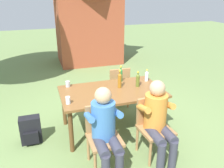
% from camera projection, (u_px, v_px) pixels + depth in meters
% --- Properties ---
extents(ground_plane, '(24.00, 24.00, 0.00)m').
position_uv_depth(ground_plane, '(112.00, 128.00, 4.21)').
color(ground_plane, '#6B844C').
extents(dining_table, '(1.71, 0.98, 0.74)m').
position_uv_depth(dining_table, '(112.00, 95.00, 3.96)').
color(dining_table, brown).
rests_on(dining_table, ground_plane).
extents(chair_near_right, '(0.47, 0.47, 0.87)m').
position_uv_depth(chair_near_right, '(153.00, 124.00, 3.43)').
color(chair_near_right, '#A37547').
rests_on(chair_near_right, ground_plane).
extents(chair_near_left, '(0.45, 0.45, 0.87)m').
position_uv_depth(chair_near_left, '(103.00, 133.00, 3.22)').
color(chair_near_left, '#A37547').
rests_on(chair_near_left, ground_plane).
extents(chair_far_right, '(0.44, 0.44, 0.87)m').
position_uv_depth(chair_far_right, '(118.00, 85.00, 4.83)').
color(chair_far_right, '#A37547').
rests_on(chair_far_right, ground_plane).
extents(person_in_white_shirt, '(0.47, 0.62, 1.18)m').
position_uv_depth(person_in_white_shirt, '(158.00, 117.00, 3.28)').
color(person_in_white_shirt, orange).
rests_on(person_in_white_shirt, ground_plane).
extents(person_in_plaid_shirt, '(0.47, 0.62, 1.18)m').
position_uv_depth(person_in_plaid_shirt, '(105.00, 127.00, 3.06)').
color(person_in_plaid_shirt, '#3D70B2').
rests_on(person_in_plaid_shirt, ground_plane).
extents(bottle_green, '(0.06, 0.06, 0.29)m').
position_uv_depth(bottle_green, '(121.00, 75.00, 4.28)').
color(bottle_green, '#287A38').
rests_on(bottle_green, dining_table).
extents(bottle_amber, '(0.06, 0.06, 0.32)m').
position_uv_depth(bottle_amber, '(120.00, 80.00, 4.00)').
color(bottle_amber, '#996019').
rests_on(bottle_amber, dining_table).
extents(bottle_olive, '(0.06, 0.06, 0.28)m').
position_uv_depth(bottle_olive, '(138.00, 80.00, 4.05)').
color(bottle_olive, '#566623').
rests_on(bottle_olive, dining_table).
extents(bottle_clear, '(0.06, 0.06, 0.22)m').
position_uv_depth(bottle_clear, '(147.00, 76.00, 4.31)').
color(bottle_clear, white).
rests_on(bottle_clear, dining_table).
extents(cup_steel, '(0.08, 0.08, 0.10)m').
position_uv_depth(cup_steel, '(68.00, 84.00, 4.06)').
color(cup_steel, '#B2B7BC').
rests_on(cup_steel, dining_table).
extents(cup_white, '(0.08, 0.08, 0.10)m').
position_uv_depth(cup_white, '(157.00, 92.00, 3.75)').
color(cup_white, white).
rests_on(cup_white, dining_table).
extents(cup_glass, '(0.07, 0.07, 0.11)m').
position_uv_depth(cup_glass, '(68.00, 100.00, 3.46)').
color(cup_glass, silver).
rests_on(cup_glass, dining_table).
extents(backpack_by_near_side, '(0.32, 0.24, 0.45)m').
position_uv_depth(backpack_by_near_side, '(31.00, 131.00, 3.75)').
color(backpack_by_near_side, black).
rests_on(backpack_by_near_side, ground_plane).
extents(brick_kiosk, '(2.28, 1.76, 2.80)m').
position_uv_depth(brick_kiosk, '(88.00, 17.00, 7.62)').
color(brick_kiosk, '#9E472D').
rests_on(brick_kiosk, ground_plane).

